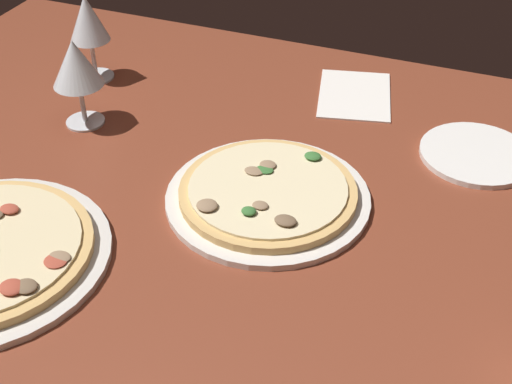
# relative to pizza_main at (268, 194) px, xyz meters

# --- Properties ---
(dining_table) EXTENTS (1.50, 1.10, 0.04)m
(dining_table) POSITION_rel_pizza_main_xyz_m (0.02, 0.05, -0.03)
(dining_table) COLOR brown
(dining_table) RESTS_ON ground
(pizza_main) EXTENTS (0.29, 0.29, 0.03)m
(pizza_main) POSITION_rel_pizza_main_xyz_m (0.00, 0.00, 0.00)
(pizza_main) COLOR silver
(pizza_main) RESTS_ON dining_table
(wine_glass_far) EXTENTS (0.08, 0.08, 0.15)m
(wine_glass_far) POSITION_rel_pizza_main_xyz_m (0.36, -0.09, 0.09)
(wine_glass_far) COLOR silver
(wine_glass_far) RESTS_ON dining_table
(wine_glass_near) EXTENTS (0.07, 0.07, 0.16)m
(wine_glass_near) POSITION_rel_pizza_main_xyz_m (0.42, -0.23, 0.10)
(wine_glass_near) COLOR silver
(wine_glass_near) RESTS_ON dining_table
(side_plate) EXTENTS (0.17, 0.17, 0.01)m
(side_plate) POSITION_rel_pizza_main_xyz_m (-0.26, -0.22, -0.01)
(side_plate) COLOR white
(side_plate) RESTS_ON dining_table
(paper_menu) EXTENTS (0.16, 0.20, 0.00)m
(paper_menu) POSITION_rel_pizza_main_xyz_m (-0.04, -0.34, -0.01)
(paper_menu) COLOR white
(paper_menu) RESTS_ON dining_table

